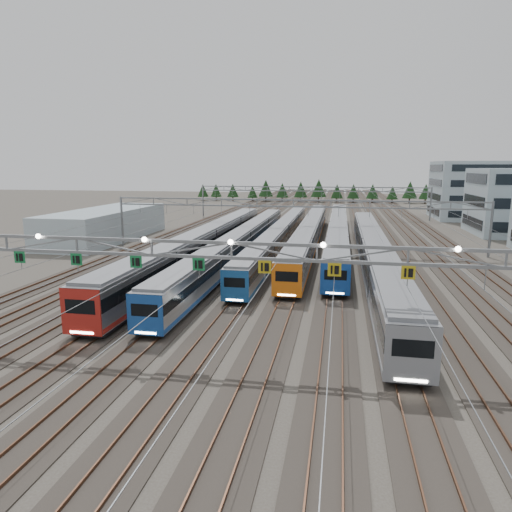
% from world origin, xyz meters
% --- Properties ---
extents(ground, '(400.00, 400.00, 0.00)m').
position_xyz_m(ground, '(0.00, 0.00, 0.00)').
color(ground, '#47423A').
rests_on(ground, ground).
extents(track_bed, '(54.00, 260.00, 5.42)m').
position_xyz_m(track_bed, '(0.00, 100.00, 1.49)').
color(track_bed, '#2D2823').
rests_on(track_bed, ground).
extents(train_a, '(3.18, 62.93, 4.15)m').
position_xyz_m(train_a, '(-11.25, 31.28, 2.33)').
color(train_a, black).
rests_on(train_a, ground).
extents(train_b, '(2.81, 65.79, 3.66)m').
position_xyz_m(train_b, '(-6.75, 33.68, 2.08)').
color(train_b, black).
rests_on(train_b, ground).
extents(train_c, '(2.68, 65.12, 3.49)m').
position_xyz_m(train_c, '(-2.25, 42.79, 1.99)').
color(train_c, black).
rests_on(train_c, ground).
extents(train_d, '(2.93, 64.12, 3.81)m').
position_xyz_m(train_d, '(2.25, 44.60, 2.16)').
color(train_d, black).
rests_on(train_d, ground).
extents(train_e, '(2.91, 66.54, 3.79)m').
position_xyz_m(train_e, '(6.75, 47.31, 2.15)').
color(train_e, black).
rests_on(train_e, ground).
extents(train_f, '(3.11, 63.45, 4.06)m').
position_xyz_m(train_f, '(11.25, 28.02, 2.28)').
color(train_f, black).
rests_on(train_f, ground).
extents(gantry_near, '(56.36, 0.61, 8.08)m').
position_xyz_m(gantry_near, '(-0.05, -0.12, 7.09)').
color(gantry_near, gray).
rests_on(gantry_near, ground).
extents(gantry_mid, '(56.36, 0.36, 8.00)m').
position_xyz_m(gantry_mid, '(0.00, 40.00, 6.39)').
color(gantry_mid, gray).
rests_on(gantry_mid, ground).
extents(gantry_far, '(56.36, 0.36, 8.00)m').
position_xyz_m(gantry_far, '(0.00, 85.00, 6.39)').
color(gantry_far, gray).
rests_on(gantry_far, ground).
extents(depot_bldg_north, '(22.00, 18.00, 14.01)m').
position_xyz_m(depot_bldg_north, '(40.96, 91.92, 7.00)').
color(depot_bldg_north, '#AAC3CA').
rests_on(depot_bldg_north, ground).
extents(west_shed, '(10.00, 30.00, 5.29)m').
position_xyz_m(west_shed, '(-33.88, 45.48, 2.65)').
color(west_shed, '#AAC3CA').
rests_on(west_shed, ground).
extents(treeline, '(93.80, 5.60, 7.02)m').
position_xyz_m(treeline, '(-0.90, 139.65, 4.23)').
color(treeline, '#332114').
rests_on(treeline, ground).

